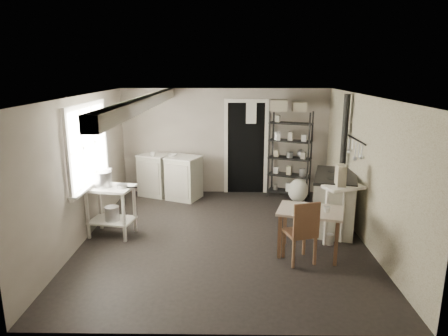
{
  "coord_description": "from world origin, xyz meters",
  "views": [
    {
      "loc": [
        0.1,
        -6.13,
        2.7
      ],
      "look_at": [
        0.0,
        0.3,
        1.1
      ],
      "focal_mm": 32.0,
      "sensor_mm": 36.0,
      "label": 1
    }
  ],
  "objects_px": {
    "stockpot": "(103,181)",
    "work_table": "(309,230)",
    "stove": "(334,204)",
    "shelf_rack": "(290,154)",
    "base_cabinets": "(170,176)",
    "flour_sack": "(298,191)",
    "prep_table": "(112,212)",
    "chair": "(300,230)"
  },
  "relations": [
    {
      "from": "stockpot",
      "to": "chair",
      "type": "xyz_separation_m",
      "value": [
        3.05,
        -0.89,
        -0.45
      ]
    },
    {
      "from": "base_cabinets",
      "to": "flour_sack",
      "type": "relative_size",
      "value": 2.8
    },
    {
      "from": "work_table",
      "to": "flour_sack",
      "type": "relative_size",
      "value": 1.86
    },
    {
      "from": "shelf_rack",
      "to": "flour_sack",
      "type": "relative_size",
      "value": 3.74
    },
    {
      "from": "shelf_rack",
      "to": "work_table",
      "type": "xyz_separation_m",
      "value": [
        -0.09,
        -2.75,
        -0.57
      ]
    },
    {
      "from": "shelf_rack",
      "to": "prep_table",
      "type": "bearing_deg",
      "value": -124.96
    },
    {
      "from": "prep_table",
      "to": "shelf_rack",
      "type": "bearing_deg",
      "value": 33.02
    },
    {
      "from": "base_cabinets",
      "to": "stove",
      "type": "height_order",
      "value": "same"
    },
    {
      "from": "stove",
      "to": "chair",
      "type": "distance_m",
      "value": 1.5
    },
    {
      "from": "stockpot",
      "to": "chair",
      "type": "height_order",
      "value": "stockpot"
    },
    {
      "from": "work_table",
      "to": "prep_table",
      "type": "bearing_deg",
      "value": 168.18
    },
    {
      "from": "stockpot",
      "to": "work_table",
      "type": "relative_size",
      "value": 0.33
    },
    {
      "from": "shelf_rack",
      "to": "stockpot",
      "type": "bearing_deg",
      "value": -125.79
    },
    {
      "from": "work_table",
      "to": "stockpot",
      "type": "bearing_deg",
      "value": 168.54
    },
    {
      "from": "stockpot",
      "to": "stove",
      "type": "bearing_deg",
      "value": 5.6
    },
    {
      "from": "stockpot",
      "to": "stove",
      "type": "height_order",
      "value": "stockpot"
    },
    {
      "from": "prep_table",
      "to": "base_cabinets",
      "type": "height_order",
      "value": "base_cabinets"
    },
    {
      "from": "prep_table",
      "to": "stockpot",
      "type": "bearing_deg",
      "value": 179.65
    },
    {
      "from": "shelf_rack",
      "to": "work_table",
      "type": "bearing_deg",
      "value": -69.77
    },
    {
      "from": "stockpot",
      "to": "flour_sack",
      "type": "relative_size",
      "value": 0.62
    },
    {
      "from": "chair",
      "to": "stockpot",
      "type": "bearing_deg",
      "value": 146.62
    },
    {
      "from": "prep_table",
      "to": "stockpot",
      "type": "relative_size",
      "value": 2.74
    },
    {
      "from": "prep_table",
      "to": "stove",
      "type": "bearing_deg",
      "value": 5.77
    },
    {
      "from": "prep_table",
      "to": "flour_sack",
      "type": "xyz_separation_m",
      "value": [
        3.37,
        1.75,
        -0.16
      ]
    },
    {
      "from": "shelf_rack",
      "to": "flour_sack",
      "type": "height_order",
      "value": "shelf_rack"
    },
    {
      "from": "base_cabinets",
      "to": "stove",
      "type": "xyz_separation_m",
      "value": [
        3.09,
        -1.71,
        -0.02
      ]
    },
    {
      "from": "shelf_rack",
      "to": "stove",
      "type": "height_order",
      "value": "shelf_rack"
    },
    {
      "from": "stockpot",
      "to": "shelf_rack",
      "type": "relative_size",
      "value": 0.17
    },
    {
      "from": "prep_table",
      "to": "shelf_rack",
      "type": "distance_m",
      "value": 3.88
    },
    {
      "from": "base_cabinets",
      "to": "chair",
      "type": "bearing_deg",
      "value": -29.81
    },
    {
      "from": "stockpot",
      "to": "chair",
      "type": "distance_m",
      "value": 3.21
    },
    {
      "from": "prep_table",
      "to": "stockpot",
      "type": "distance_m",
      "value": 0.55
    },
    {
      "from": "stockpot",
      "to": "shelf_rack",
      "type": "bearing_deg",
      "value": 32.18
    },
    {
      "from": "prep_table",
      "to": "work_table",
      "type": "bearing_deg",
      "value": -11.82
    },
    {
      "from": "shelf_rack",
      "to": "stove",
      "type": "bearing_deg",
      "value": -50.69
    },
    {
      "from": "stockpot",
      "to": "flour_sack",
      "type": "height_order",
      "value": "stockpot"
    },
    {
      "from": "stockpot",
      "to": "stove",
      "type": "xyz_separation_m",
      "value": [
        3.85,
        0.38,
        -0.5
      ]
    },
    {
      "from": "stockpot",
      "to": "shelf_rack",
      "type": "distance_m",
      "value": 3.93
    },
    {
      "from": "prep_table",
      "to": "work_table",
      "type": "height_order",
      "value": "prep_table"
    },
    {
      "from": "stockpot",
      "to": "work_table",
      "type": "distance_m",
      "value": 3.35
    },
    {
      "from": "base_cabinets",
      "to": "flour_sack",
      "type": "height_order",
      "value": "base_cabinets"
    },
    {
      "from": "base_cabinets",
      "to": "stove",
      "type": "relative_size",
      "value": 1.14
    }
  ]
}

